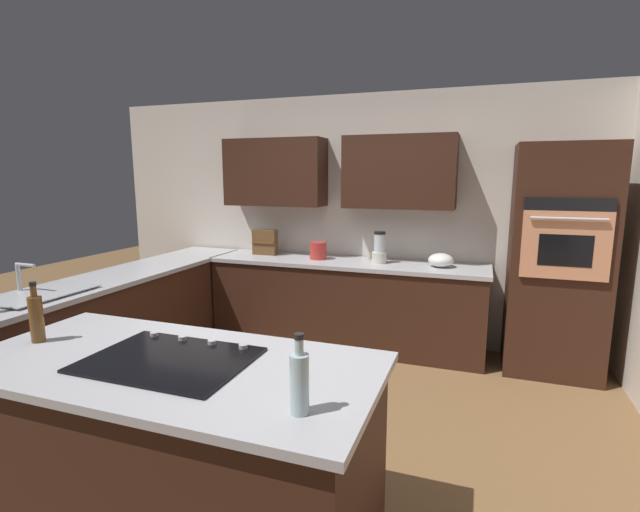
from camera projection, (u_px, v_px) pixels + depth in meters
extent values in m
plane|color=brown|center=(289.00, 429.00, 3.24)|extent=(14.00, 14.00, 0.00)
cube|color=silver|center=(364.00, 219.00, 4.96)|extent=(6.00, 0.10, 2.60)
cube|color=#381E14|center=(399.00, 172.00, 4.54)|extent=(1.10, 0.34, 0.71)
cube|color=#381E14|center=(275.00, 172.00, 4.98)|extent=(1.10, 0.34, 0.71)
cube|color=#381E14|center=(345.00, 305.00, 4.79)|extent=(2.80, 0.60, 0.86)
cube|color=#B2B2B7|center=(345.00, 263.00, 4.71)|extent=(2.84, 0.64, 0.04)
cube|color=#381E14|center=(132.00, 321.00, 4.27)|extent=(0.60, 2.90, 0.86)
cube|color=#B2B2B7|center=(128.00, 274.00, 4.19)|extent=(0.64, 2.94, 0.04)
cube|color=#381E14|center=(174.00, 451.00, 2.25)|extent=(1.93, 0.87, 0.86)
cube|color=#B2B2B7|center=(169.00, 365.00, 2.18)|extent=(2.01, 0.95, 0.04)
cube|color=#381E14|center=(558.00, 261.00, 4.05)|extent=(0.80, 0.60, 2.04)
cube|color=tan|center=(565.00, 245.00, 3.72)|extent=(0.66, 0.03, 0.56)
cube|color=black|center=(565.00, 251.00, 3.72)|extent=(0.40, 0.01, 0.26)
cube|color=black|center=(569.00, 205.00, 3.66)|extent=(0.66, 0.02, 0.11)
cylinder|color=silver|center=(569.00, 219.00, 3.65)|extent=(0.56, 0.02, 0.02)
cube|color=#515456|center=(60.00, 289.00, 3.52)|extent=(0.40, 0.30, 0.02)
cube|color=#515456|center=(18.00, 300.00, 3.20)|extent=(0.40, 0.30, 0.02)
cube|color=#B7BABF|center=(40.00, 293.00, 3.36)|extent=(0.46, 0.70, 0.01)
cylinder|color=#B7BABF|center=(19.00, 279.00, 3.41)|extent=(0.03, 0.03, 0.22)
cylinder|color=#B7BABF|center=(25.00, 265.00, 3.36)|extent=(0.18, 0.02, 0.02)
cube|color=black|center=(169.00, 360.00, 2.17)|extent=(0.76, 0.56, 0.01)
cylinder|color=#B2B2B7|center=(243.00, 346.00, 2.29)|extent=(0.04, 0.04, 0.02)
cylinder|color=#B2B2B7|center=(212.00, 342.00, 2.35)|extent=(0.04, 0.04, 0.02)
cylinder|color=#B2B2B7|center=(182.00, 338.00, 2.41)|extent=(0.04, 0.04, 0.02)
cylinder|color=#B2B2B7|center=(154.00, 334.00, 2.47)|extent=(0.04, 0.04, 0.02)
cylinder|color=beige|center=(379.00, 258.00, 4.59)|extent=(0.15, 0.15, 0.11)
cylinder|color=silver|center=(380.00, 243.00, 4.57)|extent=(0.11, 0.11, 0.18)
cylinder|color=black|center=(380.00, 233.00, 4.55)|extent=(0.12, 0.12, 0.03)
ellipsoid|color=white|center=(441.00, 260.00, 4.39)|extent=(0.24, 0.24, 0.13)
cube|color=brown|center=(265.00, 242.00, 5.07)|extent=(0.27, 0.10, 0.28)
cube|color=brown|center=(263.00, 243.00, 5.02)|extent=(0.26, 0.02, 0.02)
cylinder|color=red|center=(318.00, 251.00, 4.80)|extent=(0.18, 0.18, 0.18)
cylinder|color=brown|center=(37.00, 319.00, 2.41)|extent=(0.07, 0.07, 0.24)
cylinder|color=brown|center=(33.00, 291.00, 2.38)|extent=(0.03, 0.03, 0.06)
cylinder|color=black|center=(33.00, 284.00, 2.37)|extent=(0.03, 0.03, 0.02)
cylinder|color=silver|center=(299.00, 384.00, 1.68)|extent=(0.07, 0.07, 0.23)
cylinder|color=silver|center=(299.00, 347.00, 1.65)|extent=(0.03, 0.03, 0.06)
cylinder|color=black|center=(299.00, 336.00, 1.65)|extent=(0.04, 0.04, 0.02)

